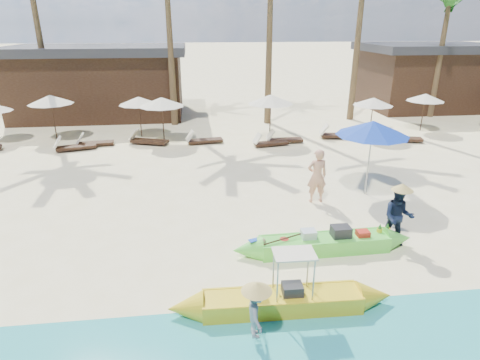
{
  "coord_description": "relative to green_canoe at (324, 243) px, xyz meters",
  "views": [
    {
      "loc": [
        -2.29,
        -9.31,
        5.61
      ],
      "look_at": [
        -0.94,
        2.0,
        1.13
      ],
      "focal_mm": 30.0,
      "sensor_mm": 36.0,
      "label": 1
    }
  ],
  "objects": [
    {
      "name": "ground",
      "position": [
        -0.99,
        0.48,
        -0.23
      ],
      "size": [
        240.0,
        240.0,
        0.0
      ],
      "primitive_type": "plane",
      "color": "#FCEEBA",
      "rests_on": "ground"
    },
    {
      "name": "green_canoe",
      "position": [
        0.0,
        0.0,
        0.0
      ],
      "size": [
        5.4,
        0.79,
        0.69
      ],
      "rotation": [
        0.0,
        0.0,
        0.02
      ],
      "color": "#54D440",
      "rests_on": "ground"
    },
    {
      "name": "yellow_canoe",
      "position": [
        -1.61,
        -2.16,
        -0.01
      ],
      "size": [
        5.27,
        0.76,
        1.37
      ],
      "rotation": [
        0.0,
        0.0,
        -0.02
      ],
      "color": "gold",
      "rests_on": "ground"
    },
    {
      "name": "tourist",
      "position": [
        0.7,
        3.08,
        0.69
      ],
      "size": [
        0.68,
        0.46,
        1.84
      ],
      "primitive_type": "imported",
      "rotation": [
        0.0,
        0.0,
        3.17
      ],
      "color": "tan",
      "rests_on": "ground"
    },
    {
      "name": "vendor_green",
      "position": [
        2.0,
        0.1,
        0.6
      ],
      "size": [
        0.98,
        0.88,
        1.65
      ],
      "primitive_type": "imported",
      "rotation": [
        0.0,
        0.0,
        -0.39
      ],
      "color": "#121A32",
      "rests_on": "ground"
    },
    {
      "name": "vendor_yellow",
      "position": [
        -2.28,
        -3.01,
        0.48
      ],
      "size": [
        0.41,
        0.69,
        1.05
      ],
      "primitive_type": "imported",
      "rotation": [
        0.0,
        0.0,
        1.6
      ],
      "color": "gray",
      "rests_on": "ground"
    },
    {
      "name": "blue_umbrella",
      "position": [
        2.64,
        3.53,
        2.12
      ],
      "size": [
        2.42,
        2.42,
        2.6
      ],
      "color": "#99999E",
      "rests_on": "ground"
    },
    {
      "name": "resort_parasol_3",
      "position": [
        -10.29,
        12.18,
        1.81
      ],
      "size": [
        2.2,
        2.2,
        2.27
      ],
      "color": "#372216",
      "rests_on": "ground"
    },
    {
      "name": "lounger_3_right",
      "position": [
        -8.93,
        10.05,
        -0.02
      ],
      "size": [
        1.95,
        1.06,
        0.63
      ],
      "rotation": [
        0.0,
        0.0,
        0.27
      ],
      "color": "#372216",
      "rests_on": "ground"
    },
    {
      "name": "resort_parasol_4",
      "position": [
        -6.0,
        12.22,
        1.66
      ],
      "size": [
        2.03,
        2.03,
        2.09
      ],
      "color": "#372216",
      "rests_on": "ground"
    },
    {
      "name": "lounger_4_left",
      "position": [
        -8.14,
        10.68,
        -0.04
      ],
      "size": [
        1.76,
        0.7,
        0.58
      ],
      "rotation": [
        0.0,
        0.0,
        0.11
      ],
      "color": "#372216",
      "rests_on": "ground"
    },
    {
      "name": "lounger_4_right",
      "position": [
        -5.58,
        10.71,
        -0.01
      ],
      "size": [
        2.01,
        1.21,
        0.65
      ],
      "rotation": [
        0.0,
        0.0,
        -0.35
      ],
      "color": "#372216",
      "rests_on": "ground"
    },
    {
      "name": "resort_parasol_5",
      "position": [
        -4.75,
        10.95,
        1.8
      ],
      "size": [
        2.19,
        2.19,
        2.25
      ],
      "color": "#372216",
      "rests_on": "ground"
    },
    {
      "name": "lounger_5_left",
      "position": [
        -2.84,
        10.48,
        -0.03
      ],
      "size": [
        1.86,
        0.79,
        0.61
      ],
      "rotation": [
        0.0,
        0.0,
        0.14
      ],
      "color": "#372216",
      "rests_on": "ground"
    },
    {
      "name": "resort_parasol_6",
      "position": [
        0.56,
        10.6,
        1.88
      ],
      "size": [
        2.27,
        2.27,
        2.34
      ],
      "color": "#372216",
      "rests_on": "ground"
    },
    {
      "name": "lounger_6_left",
      "position": [
        1.13,
        10.13,
        -0.03
      ],
      "size": [
        1.81,
        0.58,
        0.61
      ],
      "rotation": [
        0.0,
        0.0,
        0.01
      ],
      "color": "#372216",
      "rests_on": "ground"
    },
    {
      "name": "lounger_6_right",
      "position": [
        0.34,
        9.66,
        -0.04
      ],
      "size": [
        1.79,
        0.8,
        0.59
      ],
      "rotation": [
        0.0,
        0.0,
        0.16
      ],
      "color": "#372216",
      "rests_on": "ground"
    },
    {
      "name": "resort_parasol_7",
      "position": [
        5.9,
        10.67,
        1.63
      ],
      "size": [
        2.01,
        2.01,
        2.07
      ],
      "color": "#372216",
      "rests_on": "ground"
    },
    {
      "name": "lounger_7_left",
      "position": [
        4.11,
        10.61,
        -0.01
      ],
      "size": [
        2.06,
        0.89,
        0.68
      ],
      "rotation": [
        0.0,
        0.0,
        -0.14
      ],
      "color": "#372216",
      "rests_on": "ground"
    },
    {
      "name": "lounger_7_right",
      "position": [
        6.21,
        9.71,
        -0.04
      ],
      "size": [
        1.73,
        0.65,
        0.58
      ],
      "rotation": [
        0.0,
        0.0,
        -0.07
      ],
      "color": "#372216",
      "rests_on": "ground"
    },
    {
      "name": "resort_parasol_8",
      "position": [
        9.3,
        11.64,
        1.61
      ],
      "size": [
        1.98,
        1.98,
        2.04
      ],
      "color": "#372216",
      "rests_on": "ground"
    },
    {
      "name": "lounger_8_left",
      "position": [
        7.11,
        9.64,
        -0.02
      ],
      "size": [
        1.94,
        1.0,
        0.63
      ],
      "rotation": [
        0.0,
        0.0,
        -0.24
      ],
      "color": "#372216",
      "rests_on": "ground"
    },
    {
      "name": "pavilion_west",
      "position": [
        -8.99,
        17.98,
        1.96
      ],
      "size": [
        10.8,
        6.6,
        4.3
      ],
      "color": "#372216",
      "rests_on": "ground"
    },
    {
      "name": "pavilion_east",
      "position": [
        13.01,
        17.98,
        1.96
      ],
      "size": [
        8.8,
        6.6,
        4.3
      ],
      "color": "#372216",
      "rests_on": "ground"
    }
  ]
}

